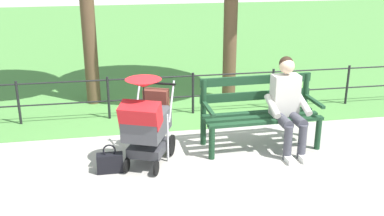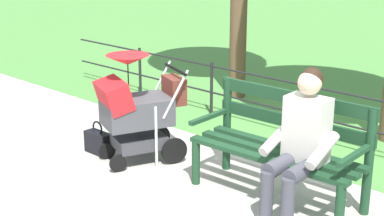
% 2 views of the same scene
% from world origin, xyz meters
% --- Properties ---
extents(ground_plane, '(60.00, 60.00, 0.00)m').
position_xyz_m(ground_plane, '(0.00, 0.00, 0.00)').
color(ground_plane, '#ADA89E').
extents(park_bench, '(1.62, 0.65, 0.96)m').
position_xyz_m(park_bench, '(-0.67, -0.12, 0.53)').
color(park_bench, '#193D23').
rests_on(park_bench, ground).
extents(person_on_bench, '(0.54, 0.74, 1.28)m').
position_xyz_m(person_on_bench, '(-0.99, 0.11, 0.68)').
color(person_on_bench, '#42424C').
rests_on(person_on_bench, ground).
extents(stroller, '(0.79, 1.00, 1.15)m').
position_xyz_m(stroller, '(0.90, 0.22, 0.59)').
color(stroller, black).
rests_on(stroller, ground).
extents(handbag, '(0.32, 0.14, 0.37)m').
position_xyz_m(handbag, '(1.38, 0.36, 0.13)').
color(handbag, black).
rests_on(handbag, ground).
extents(park_fence, '(8.27, 0.04, 0.70)m').
position_xyz_m(park_fence, '(-0.28, -1.52, 0.42)').
color(park_fence, black).
rests_on(park_fence, ground).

